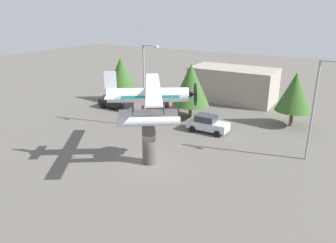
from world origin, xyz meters
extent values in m
plane|color=#605B54|center=(0.00, 0.00, 0.00)|extent=(140.00, 140.00, 0.00)
cylinder|color=#4C4742|center=(0.00, 0.00, 1.80)|extent=(1.10, 1.10, 3.60)
cylinder|color=silver|center=(0.56, -0.83, 3.95)|extent=(4.37, 3.27, 0.70)
cylinder|color=#333338|center=(1.27, 0.26, 4.75)|extent=(0.14, 0.14, 0.90)
cylinder|color=#333338|center=(-0.71, -1.09, 4.75)|extent=(0.14, 0.14, 0.90)
cylinder|color=silver|center=(-0.56, 0.83, 3.95)|extent=(4.37, 3.27, 0.70)
cylinder|color=#333338|center=(0.71, 1.09, 4.75)|extent=(0.14, 0.14, 0.90)
cylinder|color=#333338|center=(-1.27, -0.26, 4.75)|extent=(0.14, 0.14, 0.90)
cylinder|color=silver|center=(0.00, 0.00, 5.75)|extent=(5.75, 4.39, 1.10)
cube|color=teal|center=(0.17, 0.11, 5.75)|extent=(4.23, 3.38, 0.20)
cone|color=#262628|center=(2.69, 1.82, 5.75)|extent=(1.07, 1.12, 0.88)
cylinder|color=black|center=(3.02, 2.05, 5.75)|extent=(1.04, 1.51, 1.80)
cube|color=silver|center=(0.33, 0.22, 6.36)|extent=(6.75, 9.23, 0.12)
cube|color=silver|center=(-2.32, -1.57, 5.85)|extent=(2.15, 2.71, 0.10)
cube|color=silver|center=(-2.32, -1.57, 6.95)|extent=(0.81, 0.60, 1.30)
cube|color=black|center=(-12.34, 10.61, 0.72)|extent=(4.20, 1.70, 0.80)
cube|color=#2D333D|center=(-12.59, 10.61, 1.44)|extent=(2.00, 1.56, 0.64)
cylinder|color=black|center=(-10.99, 9.71, 0.32)|extent=(0.64, 0.22, 0.64)
cylinder|color=black|center=(-10.99, 11.51, 0.32)|extent=(0.64, 0.22, 0.64)
cylinder|color=black|center=(-13.69, 9.71, 0.32)|extent=(0.64, 0.22, 0.64)
cylinder|color=black|center=(-13.69, 11.51, 0.32)|extent=(0.64, 0.22, 0.64)
cube|color=red|center=(-5.85, 11.01, 0.72)|extent=(4.20, 1.70, 0.80)
cube|color=#2D333D|center=(-6.10, 11.01, 1.44)|extent=(2.00, 1.56, 0.64)
cylinder|color=black|center=(-4.50, 10.11, 0.32)|extent=(0.64, 0.22, 0.64)
cylinder|color=black|center=(-4.50, 11.91, 0.32)|extent=(0.64, 0.22, 0.64)
cylinder|color=black|center=(-7.20, 10.11, 0.32)|extent=(0.64, 0.22, 0.64)
cylinder|color=black|center=(-7.20, 11.91, 0.32)|extent=(0.64, 0.22, 0.64)
cube|color=silver|center=(1.21, 9.00, 0.72)|extent=(4.20, 1.70, 0.80)
cube|color=#2D333D|center=(0.96, 9.00, 1.44)|extent=(2.00, 1.56, 0.64)
cylinder|color=black|center=(2.56, 8.10, 0.32)|extent=(0.64, 0.22, 0.64)
cylinder|color=black|center=(2.56, 9.90, 0.32)|extent=(0.64, 0.22, 0.64)
cylinder|color=black|center=(-0.14, 8.10, 0.32)|extent=(0.64, 0.22, 0.64)
cylinder|color=black|center=(-0.14, 9.90, 0.32)|extent=(0.64, 0.22, 0.64)
cylinder|color=gray|center=(-5.27, 7.02, 4.34)|extent=(0.18, 0.18, 8.68)
cylinder|color=gray|center=(-4.47, 7.02, 8.58)|extent=(1.60, 0.12, 0.12)
cube|color=silver|center=(-3.77, 7.02, 8.53)|extent=(0.50, 0.28, 0.20)
cylinder|color=gray|center=(10.95, 7.31, 4.19)|extent=(0.18, 0.18, 8.38)
cylinder|color=gray|center=(11.75, 7.31, 8.28)|extent=(1.60, 0.12, 0.12)
cube|color=#9E9384|center=(-0.98, 22.00, 2.24)|extent=(11.28, 5.89, 4.48)
cylinder|color=brown|center=(-13.75, 13.81, 1.01)|extent=(0.36, 0.36, 2.02)
cone|color=#335B23|center=(-13.75, 13.81, 4.00)|extent=(3.57, 3.57, 3.96)
cylinder|color=brown|center=(-2.38, 12.00, 0.82)|extent=(0.36, 0.36, 1.63)
cone|color=#335B23|center=(-2.38, 12.00, 3.98)|extent=(4.23, 4.23, 4.69)
cylinder|color=brown|center=(8.16, 15.26, 0.86)|extent=(0.36, 0.36, 1.72)
cone|color=#335B23|center=(8.16, 15.26, 3.78)|extent=(3.72, 3.72, 4.14)
camera|label=1|loc=(13.62, -19.86, 12.02)|focal=34.58mm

